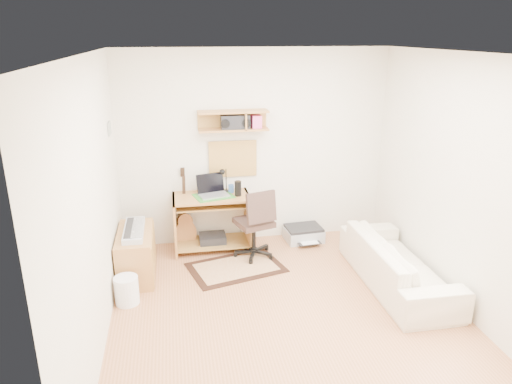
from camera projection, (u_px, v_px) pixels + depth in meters
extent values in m
cube|color=#B6774C|center=(288.00, 315.00, 4.94)|extent=(3.60, 4.00, 0.01)
cube|color=white|center=(294.00, 53.00, 4.11)|extent=(3.60, 4.00, 0.01)
cube|color=silver|center=(255.00, 148.00, 6.39)|extent=(3.60, 0.01, 2.60)
cube|color=silver|center=(93.00, 208.00, 4.22)|extent=(0.01, 4.00, 2.60)
cube|color=silver|center=(464.00, 186.00, 4.82)|extent=(0.01, 4.00, 2.60)
cube|color=#B57B40|center=(233.00, 121.00, 6.10)|extent=(0.90, 0.25, 0.26)
cube|color=tan|center=(233.00, 159.00, 6.36)|extent=(0.64, 0.03, 0.49)
cube|color=#4C8CBF|center=(109.00, 128.00, 5.49)|extent=(0.02, 0.20, 0.15)
cylinder|color=black|center=(238.00, 188.00, 6.18)|extent=(0.09, 0.09, 0.20)
cylinder|color=#325997|center=(231.00, 188.00, 6.33)|extent=(0.08, 0.08, 0.11)
cube|color=black|center=(235.00, 122.00, 6.10)|extent=(0.36, 0.17, 0.19)
cube|color=beige|center=(236.00, 267.00, 5.91)|extent=(1.27, 1.01, 0.01)
cube|color=#B57B40|center=(136.00, 254.00, 5.66)|extent=(0.40, 0.90, 0.55)
cube|color=#B2B5BA|center=(134.00, 230.00, 5.57)|extent=(0.22, 0.71, 0.06)
cylinder|color=white|center=(127.00, 290.00, 5.10)|extent=(0.27, 0.27, 0.31)
cube|color=#A5A8AA|center=(303.00, 234.00, 6.68)|extent=(0.53, 0.43, 0.19)
imported|color=beige|center=(398.00, 256.00, 5.42)|extent=(0.54, 1.85, 0.72)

